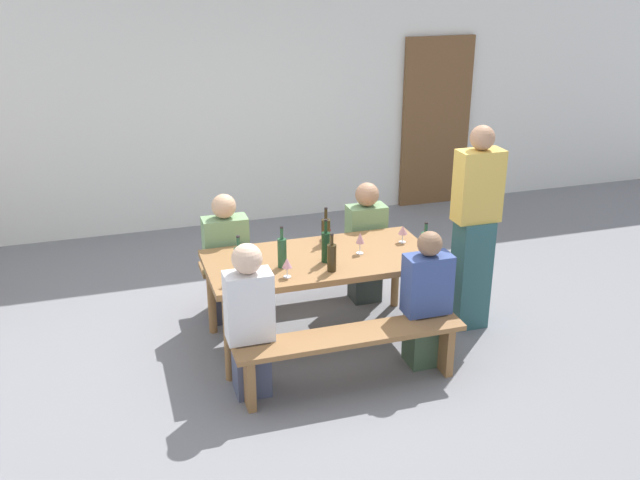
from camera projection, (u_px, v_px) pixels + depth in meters
ground_plane at (320, 339)px, 6.09m from camera, size 24.00×24.00×0.00m
back_wall at (239, 87)px, 8.24m from camera, size 14.00×0.20×3.20m
wooden_door at (436, 123)px, 8.99m from camera, size 0.90×0.06×2.10m
tasting_table at (320, 266)px, 5.84m from camera, size 1.84×0.89×0.75m
bench_near at (350, 346)px, 5.30m from camera, size 1.74×0.30×0.45m
bench_far at (296, 267)px, 6.62m from camera, size 1.74×0.30×0.45m
wine_bottle_0 at (282, 252)px, 5.59m from camera, size 0.07×0.07×0.34m
wine_bottle_1 at (326, 246)px, 5.68m from camera, size 0.07×0.07×0.36m
wine_bottle_2 at (332, 257)px, 5.52m from camera, size 0.07×0.07×0.31m
wine_bottle_3 at (326, 230)px, 6.05m from camera, size 0.08×0.08×0.32m
wine_bottle_4 at (239, 262)px, 5.41m from camera, size 0.07×0.07×0.34m
wine_bottle_5 at (425, 245)px, 5.75m from camera, size 0.08×0.08×0.31m
wine_glass_0 at (327, 226)px, 6.15m from camera, size 0.08×0.08×0.17m
wine_glass_1 at (244, 268)px, 5.31m from camera, size 0.06×0.06×0.18m
wine_glass_2 at (403, 230)px, 6.07m from camera, size 0.08×0.08×0.15m
wine_glass_3 at (360, 239)px, 5.84m from camera, size 0.07×0.07×0.18m
wine_glass_4 at (287, 264)px, 5.42m from camera, size 0.08×0.08×0.16m
seated_guest_near_0 at (250, 322)px, 5.15m from camera, size 0.34×0.24×1.19m
seated_guest_near_1 at (426, 302)px, 5.55m from camera, size 0.36×0.24×1.12m
seated_guest_far_0 at (227, 261)px, 6.23m from camera, size 0.38×0.24×1.16m
seated_guest_far_1 at (366, 244)px, 6.59m from camera, size 0.35×0.24×1.14m
standing_host at (474, 232)px, 6.01m from camera, size 0.38×0.24×1.77m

